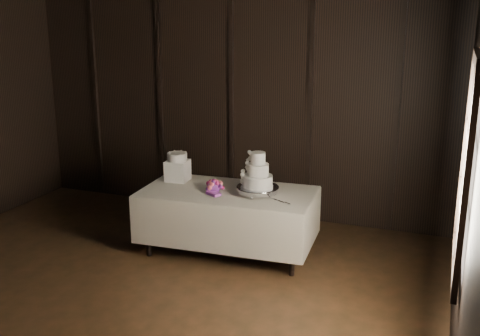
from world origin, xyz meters
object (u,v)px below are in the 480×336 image
Objects in this scene: wedding_cake at (255,173)px; box_pedestal at (178,170)px; cake_stand at (258,191)px; small_cake at (177,157)px; display_table at (228,219)px; bouquet at (214,187)px.

wedding_cake reaches higher than box_pedestal.
small_cake is (-1.10, 0.18, 0.25)m from cake_stand.
display_table is 0.99m from small_cake.
wedding_cake is at bearing -5.13° from display_table.
cake_stand is 0.21m from wedding_cake.
box_pedestal is 0.17m from small_cake.
box_pedestal is 1.08× the size of small_cake.
wedding_cake is 0.52m from bouquet.
small_cake is at bearing 156.50° from bouquet.
cake_stand is at bearing -2.34° from display_table.
wedding_cake is at bearing -10.22° from small_cake.
box_pedestal is at bearing 162.54° from display_table.
bouquet is at bearing -23.50° from small_cake.
bouquet is 1.57× the size of small_cake.
small_cake is at bearing 170.89° from cake_stand.
display_table is at bearing 27.11° from bouquet.
bouquet is at bearing -170.87° from cake_stand.
box_pedestal is (-0.74, 0.18, 0.47)m from display_table.
small_cake reaches higher than cake_stand.
cake_stand is at bearing 35.61° from wedding_cake.
box_pedestal is at bearing 170.89° from cake_stand.
display_table is 4.23× the size of cake_stand.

